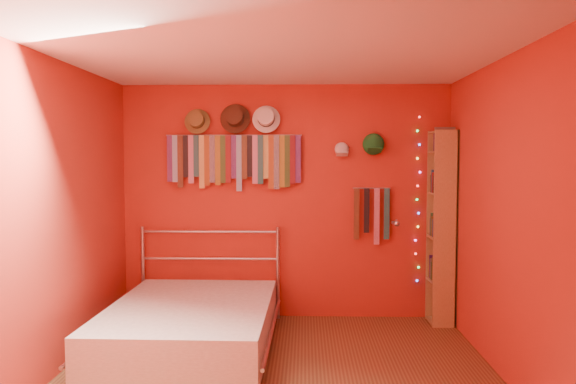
# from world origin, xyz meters

# --- Properties ---
(ground) EXTENTS (3.50, 3.50, 0.00)m
(ground) POSITION_xyz_m (0.00, 0.00, 0.00)
(ground) COLOR #56311D
(ground) RESTS_ON ground
(back_wall) EXTENTS (3.50, 0.02, 2.50)m
(back_wall) POSITION_xyz_m (0.00, 1.75, 1.25)
(back_wall) COLOR #9F2619
(back_wall) RESTS_ON ground
(right_wall) EXTENTS (0.02, 3.50, 2.50)m
(right_wall) POSITION_xyz_m (1.75, 0.00, 1.25)
(right_wall) COLOR #9F2619
(right_wall) RESTS_ON ground
(left_wall) EXTENTS (0.02, 3.50, 2.50)m
(left_wall) POSITION_xyz_m (-1.75, 0.00, 1.25)
(left_wall) COLOR #9F2619
(left_wall) RESTS_ON ground
(ceiling) EXTENTS (3.50, 3.50, 0.02)m
(ceiling) POSITION_xyz_m (0.00, 0.00, 2.50)
(ceiling) COLOR white
(ceiling) RESTS_ON back_wall
(tie_rack) EXTENTS (1.45, 0.03, 0.60)m
(tie_rack) POSITION_xyz_m (-0.54, 1.68, 1.71)
(tie_rack) COLOR #AFAFB3
(tie_rack) RESTS_ON back_wall
(small_tie_rack) EXTENTS (0.40, 0.03, 0.60)m
(small_tie_rack) POSITION_xyz_m (0.92, 1.69, 1.15)
(small_tie_rack) COLOR #AFAFB3
(small_tie_rack) RESTS_ON back_wall
(fedora_olive) EXTENTS (0.27, 0.15, 0.27)m
(fedora_olive) POSITION_xyz_m (-0.93, 1.66, 2.12)
(fedora_olive) COLOR olive
(fedora_olive) RESTS_ON back_wall
(fedora_brown) EXTENTS (0.32, 0.17, 0.31)m
(fedora_brown) POSITION_xyz_m (-0.53, 1.65, 2.14)
(fedora_brown) COLOR #442718
(fedora_brown) RESTS_ON back_wall
(fedora_white) EXTENTS (0.30, 0.16, 0.29)m
(fedora_white) POSITION_xyz_m (-0.20, 1.65, 2.14)
(fedora_white) COLOR white
(fedora_white) RESTS_ON back_wall
(cap_white) EXTENTS (0.16, 0.21, 0.16)m
(cap_white) POSITION_xyz_m (0.60, 1.70, 1.81)
(cap_white) COLOR silver
(cap_white) RESTS_ON back_wall
(cap_green) EXTENTS (0.20, 0.25, 0.20)m
(cap_green) POSITION_xyz_m (0.93, 1.70, 1.86)
(cap_green) COLOR #1A772D
(cap_green) RESTS_ON back_wall
(fairy_lights) EXTENTS (0.06, 0.02, 1.77)m
(fairy_lights) POSITION_xyz_m (1.41, 1.71, 1.28)
(fairy_lights) COLOR #FF3333
(fairy_lights) RESTS_ON back_wall
(reading_lamp) EXTENTS (0.06, 0.28, 0.08)m
(reading_lamp) POSITION_xyz_m (1.15, 1.53, 1.04)
(reading_lamp) COLOR #AFAFB3
(reading_lamp) RESTS_ON back_wall
(bookshelf) EXTENTS (0.25, 0.34, 2.00)m
(bookshelf) POSITION_xyz_m (1.66, 1.53, 1.02)
(bookshelf) COLOR olive
(bookshelf) RESTS_ON ground
(bed) EXTENTS (1.51, 2.05, 0.99)m
(bed) POSITION_xyz_m (-0.81, 0.62, 0.23)
(bed) COLOR #AFAFB3
(bed) RESTS_ON ground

